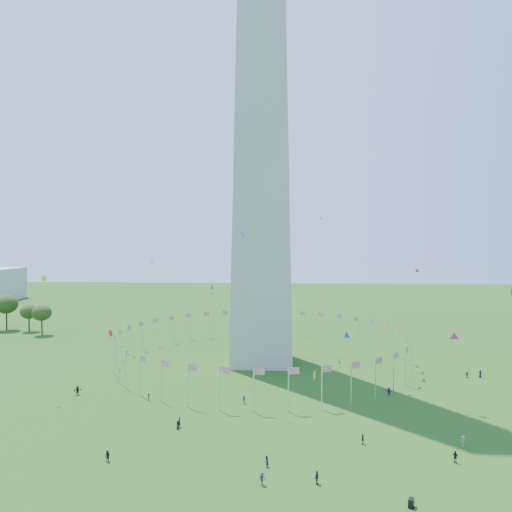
# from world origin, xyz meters

# --- Properties ---
(ground) EXTENTS (600.00, 600.00, 0.00)m
(ground) POSITION_xyz_m (0.00, 0.00, 0.00)
(ground) COLOR #1E4911
(ground) RESTS_ON ground
(washington_monument) EXTENTS (16.80, 16.80, 169.00)m
(washington_monument) POSITION_xyz_m (0.00, 50.00, 84.50)
(washington_monument) COLOR #B6B2A2
(washington_monument) RESTS_ON ground
(flag_ring) EXTENTS (80.24, 80.24, 9.00)m
(flag_ring) POSITION_xyz_m (-0.00, 50.00, 4.50)
(flag_ring) COLOR silver
(flag_ring) RESTS_ON ground
(stroller) EXTENTS (1.19, 1.36, 1.25)m
(stroller) POSITION_xyz_m (22.38, -23.94, 0.63)
(stroller) COLOR black
(stroller) RESTS_ON ground
(crowd) EXTENTS (98.85, 78.13, 2.00)m
(crowd) POSITION_xyz_m (8.90, -0.96, 0.90)
(crowd) COLOR black
(crowd) RESTS_ON ground
(kites_aloft) EXTENTS (98.58, 76.26, 37.16)m
(kites_aloft) POSITION_xyz_m (16.42, 21.79, 19.30)
(kites_aloft) COLOR blue
(kites_aloft) RESTS_ON ground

